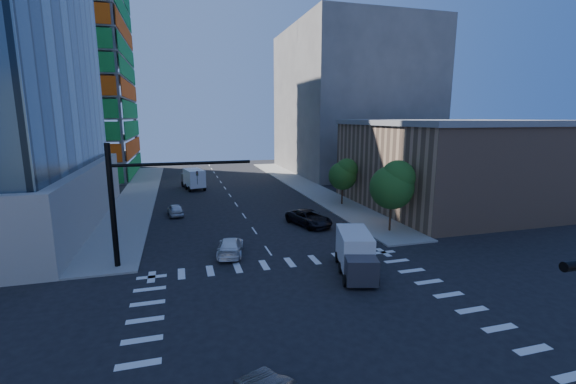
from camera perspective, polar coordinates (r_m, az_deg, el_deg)
name	(u,v)px	position (r m, az deg, el deg)	size (l,w,h in m)	color
ground	(319,324)	(21.86, 4.59, -18.91)	(160.00, 160.00, 0.00)	black
road_markings	(319,324)	(21.86, 4.59, -18.90)	(20.00, 20.00, 0.01)	silver
sidewalk_ne	(305,186)	(61.79, 2.47, 0.91)	(5.00, 60.00, 0.15)	gray
sidewalk_nw	(139,194)	(58.98, -21.24, -0.32)	(5.00, 60.00, 0.15)	gray
construction_building	(49,37)	(83.39, -31.94, 18.89)	(25.16, 34.50, 70.60)	slate
commercial_building	(448,164)	(51.16, 22.62, 3.90)	(20.50, 22.50, 10.60)	#9E775C
bg_building_ne	(350,102)	(80.23, 9.19, 13.09)	(24.00, 30.00, 28.00)	#605A56
signal_mast_nw	(134,193)	(29.87, -21.86, -0.21)	(10.20, 0.40, 9.00)	black
tree_south	(394,184)	(37.61, 15.38, 1.11)	(4.16, 4.16, 6.82)	#382316
tree_north	(344,174)	(48.35, 8.28, 2.68)	(3.54, 3.52, 5.78)	#382316
car_nb_far	(309,218)	(39.47, 3.11, -3.86)	(2.58, 5.59, 1.55)	black
car_sb_near	(230,246)	(31.61, -8.53, -7.96)	(1.92, 4.73, 1.37)	white
car_sb_mid	(175,210)	(45.24, -16.36, -2.52)	(1.57, 3.89, 1.33)	silver
box_truck_near	(356,257)	(27.76, 10.05, -9.48)	(3.73, 5.84, 2.84)	black
box_truck_far	(193,180)	(61.35, -13.92, 1.76)	(3.62, 6.31, 3.11)	black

